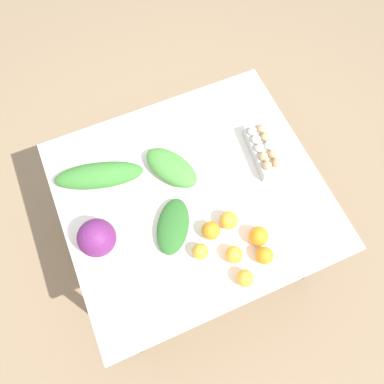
# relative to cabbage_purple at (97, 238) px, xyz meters

# --- Properties ---
(ground_plane) EXTENTS (8.00, 8.00, 0.00)m
(ground_plane) POSITION_rel_cabbage_purple_xyz_m (-0.44, -0.06, -0.81)
(ground_plane) COLOR #937A5B
(dining_table) EXTENTS (1.15, 1.03, 0.73)m
(dining_table) POSITION_rel_cabbage_purple_xyz_m (-0.44, -0.06, -0.17)
(dining_table) COLOR silver
(dining_table) RESTS_ON ground_plane
(cabbage_purple) EXTENTS (0.16, 0.16, 0.16)m
(cabbage_purple) POSITION_rel_cabbage_purple_xyz_m (0.00, 0.00, 0.00)
(cabbage_purple) COLOR #6B2366
(cabbage_purple) RESTS_ON dining_table
(egg_carton) EXTENTS (0.13, 0.28, 0.09)m
(egg_carton) POSITION_rel_cabbage_purple_xyz_m (-0.82, -0.11, -0.04)
(egg_carton) COLOR #B7B7B2
(egg_carton) RESTS_ON dining_table
(greens_bunch_scallion) EXTENTS (0.25, 0.30, 0.08)m
(greens_bunch_scallion) POSITION_rel_cabbage_purple_xyz_m (-0.40, -0.19, -0.04)
(greens_bunch_scallion) COLOR #4C933D
(greens_bunch_scallion) RESTS_ON dining_table
(greens_bunch_chard) EXTENTS (0.24, 0.28, 0.06)m
(greens_bunch_chard) POSITION_rel_cabbage_purple_xyz_m (-0.30, 0.06, -0.05)
(greens_bunch_chard) COLOR #2D6B28
(greens_bunch_chard) RESTS_ON dining_table
(greens_bunch_dandelion) EXTENTS (0.41, 0.22, 0.09)m
(greens_bunch_dandelion) POSITION_rel_cabbage_purple_xyz_m (-0.09, -0.28, -0.03)
(greens_bunch_dandelion) COLOR #3D8433
(greens_bunch_dandelion) RESTS_ON dining_table
(orange_0) EXTENTS (0.08, 0.08, 0.08)m
(orange_0) POSITION_rel_cabbage_purple_xyz_m (-0.44, 0.14, -0.04)
(orange_0) COLOR orange
(orange_0) RESTS_ON dining_table
(orange_1) EXTENTS (0.07, 0.07, 0.07)m
(orange_1) POSITION_rel_cabbage_purple_xyz_m (-0.60, 0.32, -0.04)
(orange_1) COLOR orange
(orange_1) RESTS_ON dining_table
(orange_2) EXTENTS (0.07, 0.07, 0.07)m
(orange_2) POSITION_rel_cabbage_purple_xyz_m (-0.49, 0.27, -0.04)
(orange_2) COLOR #F9A833
(orange_2) RESTS_ON dining_table
(orange_3) EXTENTS (0.08, 0.08, 0.08)m
(orange_3) POSITION_rel_cabbage_purple_xyz_m (-0.61, 0.24, -0.04)
(orange_3) COLOR orange
(orange_3) RESTS_ON dining_table
(orange_4) EXTENTS (0.07, 0.07, 0.07)m
(orange_4) POSITION_rel_cabbage_purple_xyz_m (-0.48, 0.37, -0.04)
(orange_4) COLOR #F9A833
(orange_4) RESTS_ON dining_table
(orange_5) EXTENTS (0.07, 0.07, 0.07)m
(orange_5) POSITION_rel_cabbage_purple_xyz_m (-0.37, 0.21, -0.04)
(orange_5) COLOR #F9A833
(orange_5) RESTS_ON dining_table
(orange_6) EXTENTS (0.08, 0.08, 0.08)m
(orange_6) POSITION_rel_cabbage_purple_xyz_m (-0.53, 0.13, -0.04)
(orange_6) COLOR #F9A833
(orange_6) RESTS_ON dining_table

